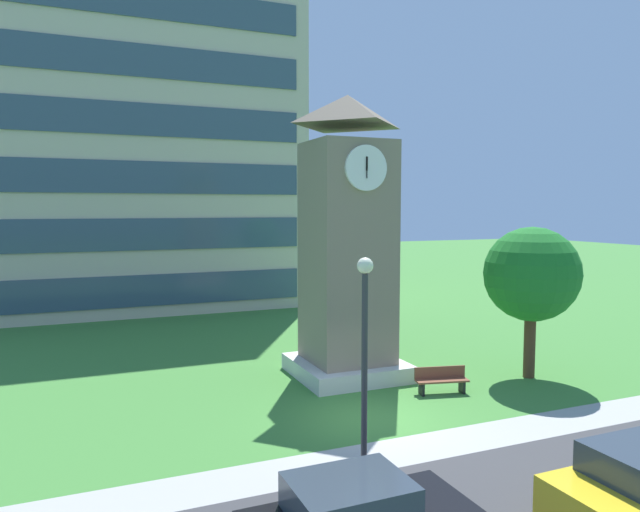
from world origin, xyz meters
TOP-DOWN VIEW (x-y plane):
  - ground_plane at (0.00, 0.00)m, footprint 160.00×160.00m
  - kerb_strip at (0.00, -2.38)m, footprint 120.00×1.60m
  - office_building at (-5.07, 25.38)m, footprint 21.35×12.92m
  - clock_tower at (1.34, 4.31)m, footprint 3.84×3.84m
  - park_bench at (3.43, 1.21)m, footprint 1.86×0.88m
  - street_lamp at (-2.02, -3.72)m, footprint 0.36×0.36m
  - tree_streetside at (7.51, 1.53)m, footprint 3.47×3.47m

SIDE VIEW (x-z plane):
  - ground_plane at x=0.00m, z-range 0.00..0.00m
  - kerb_strip at x=0.00m, z-range 0.00..0.01m
  - park_bench at x=3.43m, z-range 0.02..0.90m
  - street_lamp at x=-2.02m, z-range 0.68..5.88m
  - tree_streetside at x=7.51m, z-range 1.04..6.64m
  - clock_tower at x=1.34m, z-range -0.55..9.80m
  - office_building at x=-5.07m, z-range 0.00..22.40m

